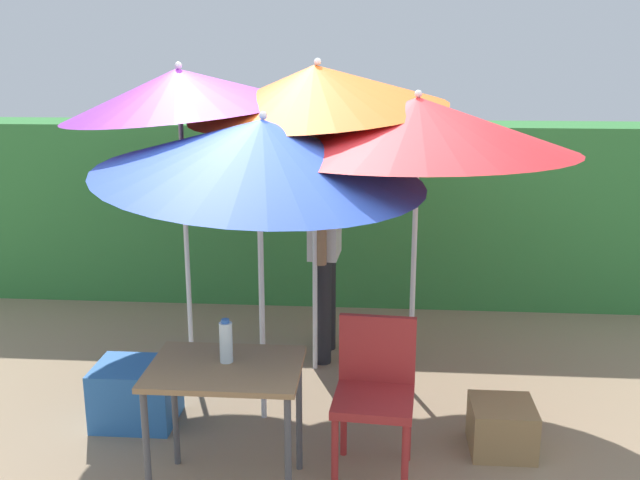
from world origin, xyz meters
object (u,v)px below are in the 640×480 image
(folding_table, at_px, (226,382))
(bottle_water, at_px, (226,342))
(umbrella_yellow, at_px, (261,149))
(chair_plastic, at_px, (375,387))
(umbrella_rainbow, at_px, (418,126))
(cooler_box, at_px, (136,393))
(umbrella_orange, at_px, (179,90))
(umbrella_navy, at_px, (316,89))
(person_vendor, at_px, (325,241))
(crate_cardboard, at_px, (502,427))

(folding_table, height_order, bottle_water, bottle_water)
(umbrella_yellow, xyz_separation_m, chair_plastic, (0.71, -0.56, -1.27))
(umbrella_rainbow, relative_size, cooler_box, 4.11)
(umbrella_orange, relative_size, cooler_box, 4.55)
(umbrella_navy, relative_size, folding_table, 2.98)
(person_vendor, relative_size, chair_plastic, 2.11)
(umbrella_rainbow, distance_m, umbrella_navy, 0.79)
(chair_plastic, bearing_deg, umbrella_rainbow, 76.35)
(umbrella_rainbow, height_order, umbrella_navy, umbrella_navy)
(umbrella_orange, bearing_deg, cooler_box, -99.01)
(umbrella_yellow, distance_m, crate_cardboard, 2.22)
(umbrella_yellow, bearing_deg, chair_plastic, -38.34)
(umbrella_orange, relative_size, chair_plastic, 2.62)
(umbrella_navy, bearing_deg, bottle_water, -102.42)
(cooler_box, relative_size, bottle_water, 2.13)
(cooler_box, bearing_deg, umbrella_yellow, 8.70)
(umbrella_navy, xyz_separation_m, bottle_water, (-0.35, -1.58, -1.23))
(bottle_water, bearing_deg, folding_table, -88.10)
(crate_cardboard, bearing_deg, folding_table, -160.22)
(chair_plastic, relative_size, bottle_water, 3.71)
(umbrella_orange, xyz_separation_m, cooler_box, (-0.14, -0.89, -1.88))
(bottle_water, bearing_deg, crate_cardboard, 18.07)
(person_vendor, distance_m, crate_cardboard, 1.94)
(chair_plastic, height_order, folding_table, chair_plastic)
(cooler_box, bearing_deg, umbrella_orange, 80.99)
(crate_cardboard, bearing_deg, umbrella_navy, 138.50)
(umbrella_yellow, distance_m, folding_table, 1.41)
(person_vendor, distance_m, folding_table, 1.96)
(umbrella_rainbow, bearing_deg, chair_plastic, -103.65)
(umbrella_rainbow, distance_m, bottle_water, 1.93)
(umbrella_orange, bearing_deg, bottle_water, -68.70)
(folding_table, bearing_deg, umbrella_orange, 110.74)
(folding_table, bearing_deg, umbrella_navy, 78.02)
(umbrella_rainbow, bearing_deg, umbrella_orange, 169.73)
(umbrella_navy, height_order, chair_plastic, umbrella_navy)
(umbrella_navy, xyz_separation_m, crate_cardboard, (1.21, -1.07, -1.95))
(umbrella_rainbow, xyz_separation_m, umbrella_navy, (-0.69, 0.31, 0.22))
(umbrella_navy, xyz_separation_m, cooler_box, (-1.10, -0.90, -1.90))
(bottle_water, bearing_deg, umbrella_yellow, 84.46)
(person_vendor, height_order, chair_plastic, person_vendor)
(person_vendor, relative_size, folding_table, 2.35)
(umbrella_orange, bearing_deg, umbrella_navy, 0.60)
(umbrella_orange, xyz_separation_m, crate_cardboard, (2.17, -1.06, -1.93))
(chair_plastic, relative_size, cooler_box, 1.74)
(umbrella_orange, distance_m, chair_plastic, 2.48)
(umbrella_yellow, bearing_deg, umbrella_orange, 132.29)
(cooler_box, bearing_deg, crate_cardboard, -4.32)
(umbrella_rainbow, height_order, folding_table, umbrella_rainbow)
(umbrella_orange, distance_m, umbrella_yellow, 1.07)
(umbrella_rainbow, xyz_separation_m, umbrella_orange, (-1.65, 0.30, 0.20))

